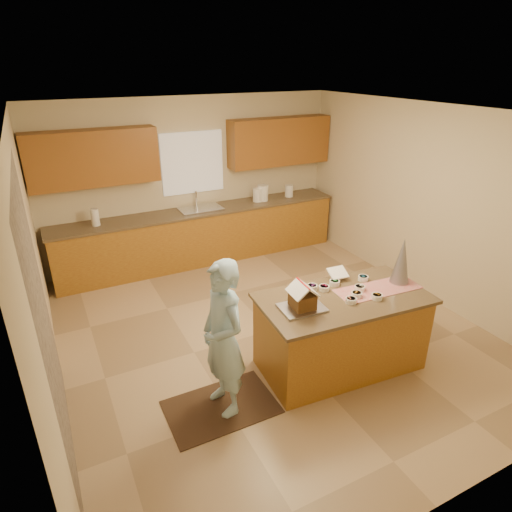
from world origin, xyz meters
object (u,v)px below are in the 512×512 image
(tinsel_tree, at_px, (402,261))
(boy, at_px, (223,339))
(island_base, at_px, (341,333))
(gingerbread_house, at_px, (302,298))

(tinsel_tree, relative_size, boy, 0.33)
(island_base, relative_size, gingerbread_house, 6.01)
(boy, bearing_deg, island_base, 84.36)
(boy, height_order, gingerbread_house, boy)
(tinsel_tree, distance_m, boy, 2.20)
(boy, distance_m, gingerbread_house, 0.90)
(tinsel_tree, distance_m, gingerbread_house, 1.30)
(island_base, height_order, gingerbread_house, gingerbread_house)
(island_base, height_order, tinsel_tree, tinsel_tree)
(boy, xyz_separation_m, gingerbread_house, (0.88, 0.02, 0.21))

